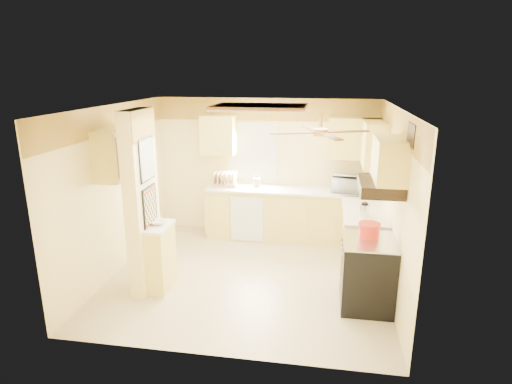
% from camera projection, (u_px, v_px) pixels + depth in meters
% --- Properties ---
extents(floor, '(4.00, 4.00, 0.00)m').
position_uv_depth(floor, '(248.00, 276.00, 6.42)').
color(floor, tan).
rests_on(floor, ground).
extents(ceiling, '(4.00, 4.00, 0.00)m').
position_uv_depth(ceiling, '(247.00, 107.00, 5.73)').
color(ceiling, white).
rests_on(ceiling, wall_back).
extents(wall_back, '(4.00, 0.00, 4.00)m').
position_uv_depth(wall_back, '(266.00, 167.00, 7.88)').
color(wall_back, '#FFE99B').
rests_on(wall_back, floor).
extents(wall_front, '(4.00, 0.00, 4.00)m').
position_uv_depth(wall_front, '(213.00, 249.00, 4.28)').
color(wall_front, '#FFE99B').
rests_on(wall_front, floor).
extents(wall_left, '(0.00, 3.80, 3.80)m').
position_uv_depth(wall_left, '(116.00, 190.00, 6.39)').
color(wall_left, '#FFE99B').
rests_on(wall_left, floor).
extents(wall_right, '(0.00, 3.80, 3.80)m').
position_uv_depth(wall_right, '(393.00, 203.00, 5.77)').
color(wall_right, '#FFE99B').
rests_on(wall_right, floor).
extents(wallpaper_border, '(4.00, 0.02, 0.40)m').
position_uv_depth(wallpaper_border, '(266.00, 110.00, 7.57)').
color(wallpaper_border, yellow).
rests_on(wallpaper_border, wall_back).
extents(partition_column, '(0.20, 0.70, 2.50)m').
position_uv_depth(partition_column, '(142.00, 203.00, 5.77)').
color(partition_column, '#FFE99B').
rests_on(partition_column, floor).
extents(partition_ledge, '(0.25, 0.55, 0.90)m').
position_uv_depth(partition_ledge, '(161.00, 258.00, 5.95)').
color(partition_ledge, '#EBD25F').
rests_on(partition_ledge, floor).
extents(ledge_top, '(0.28, 0.58, 0.04)m').
position_uv_depth(ledge_top, '(159.00, 227.00, 5.82)').
color(ledge_top, white).
rests_on(ledge_top, partition_ledge).
extents(lower_cabinets_back, '(3.00, 0.60, 0.90)m').
position_uv_depth(lower_cabinets_back, '(291.00, 215.00, 7.74)').
color(lower_cabinets_back, '#EBD25F').
rests_on(lower_cabinets_back, floor).
extents(lower_cabinets_right, '(0.60, 1.40, 0.90)m').
position_uv_depth(lower_cabinets_right, '(363.00, 240.00, 6.60)').
color(lower_cabinets_right, '#EBD25F').
rests_on(lower_cabinets_right, floor).
extents(countertop_back, '(3.04, 0.64, 0.04)m').
position_uv_depth(countertop_back, '(291.00, 190.00, 7.60)').
color(countertop_back, white).
rests_on(countertop_back, lower_cabinets_back).
extents(countertop_right, '(0.64, 1.44, 0.04)m').
position_uv_depth(countertop_right, '(364.00, 211.00, 6.47)').
color(countertop_right, white).
rests_on(countertop_right, lower_cabinets_right).
extents(dishwasher_panel, '(0.58, 0.02, 0.80)m').
position_uv_depth(dishwasher_panel, '(247.00, 219.00, 7.56)').
color(dishwasher_panel, white).
rests_on(dishwasher_panel, lower_cabinets_back).
extents(window, '(0.92, 0.02, 1.02)m').
position_uv_depth(window, '(253.00, 151.00, 7.82)').
color(window, white).
rests_on(window, wall_back).
extents(upper_cab_back_left, '(0.60, 0.35, 0.70)m').
position_uv_depth(upper_cab_back_left, '(218.00, 135.00, 7.68)').
color(upper_cab_back_left, '#EBD25F').
rests_on(upper_cab_back_left, wall_back).
extents(upper_cab_back_right, '(0.90, 0.35, 0.70)m').
position_uv_depth(upper_cab_back_right, '(355.00, 138.00, 7.31)').
color(upper_cab_back_right, '#EBD25F').
rests_on(upper_cab_back_right, wall_back).
extents(upper_cab_right, '(0.35, 1.00, 0.70)m').
position_uv_depth(upper_cab_right, '(374.00, 143.00, 6.81)').
color(upper_cab_right, '#EBD25F').
rests_on(upper_cab_right, wall_right).
extents(upper_cab_left_wall, '(0.35, 0.75, 0.70)m').
position_uv_depth(upper_cab_left_wall, '(115.00, 154.00, 5.96)').
color(upper_cab_left_wall, '#EBD25F').
rests_on(upper_cab_left_wall, wall_left).
extents(upper_cab_over_stove, '(0.35, 0.76, 0.52)m').
position_uv_depth(upper_cab_over_stove, '(390.00, 160.00, 5.08)').
color(upper_cab_over_stove, '#EBD25F').
rests_on(upper_cab_over_stove, wall_right).
extents(stove, '(0.68, 0.77, 0.92)m').
position_uv_depth(stove, '(367.00, 273.00, 5.51)').
color(stove, black).
rests_on(stove, floor).
extents(range_hood, '(0.50, 0.76, 0.14)m').
position_uv_depth(range_hood, '(380.00, 186.00, 5.18)').
color(range_hood, black).
rests_on(range_hood, upper_cab_over_stove).
extents(poster_menu, '(0.02, 0.42, 0.57)m').
position_uv_depth(poster_menu, '(147.00, 160.00, 5.58)').
color(poster_menu, black).
rests_on(poster_menu, partition_column).
extents(poster_nashville, '(0.02, 0.42, 0.57)m').
position_uv_depth(poster_nashville, '(150.00, 207.00, 5.76)').
color(poster_nashville, black).
rests_on(poster_nashville, partition_column).
extents(ceiling_light_panel, '(1.35, 0.95, 0.06)m').
position_uv_depth(ceiling_light_panel, '(260.00, 107.00, 6.21)').
color(ceiling_light_panel, brown).
rests_on(ceiling_light_panel, ceiling).
extents(ceiling_fan, '(1.15, 1.15, 0.26)m').
position_uv_depth(ceiling_fan, '(320.00, 132.00, 4.97)').
color(ceiling_fan, gold).
rests_on(ceiling_fan, ceiling).
extents(vent_grate, '(0.02, 0.40, 0.25)m').
position_uv_depth(vent_grate, '(412.00, 135.00, 4.63)').
color(vent_grate, black).
rests_on(vent_grate, wall_right).
extents(microwave, '(0.55, 0.41, 0.28)m').
position_uv_depth(microwave, '(347.00, 184.00, 7.38)').
color(microwave, white).
rests_on(microwave, countertop_back).
extents(bowl, '(0.25, 0.25, 0.05)m').
position_uv_depth(bowl, '(158.00, 222.00, 5.86)').
color(bowl, white).
rests_on(bowl, ledge_top).
extents(dutch_oven, '(0.28, 0.28, 0.19)m').
position_uv_depth(dutch_oven, '(369.00, 230.00, 5.46)').
color(dutch_oven, red).
rests_on(dutch_oven, stove).
extents(kettle, '(0.13, 0.13, 0.21)m').
position_uv_depth(kettle, '(364.00, 210.00, 6.15)').
color(kettle, silver).
rests_on(kettle, countertop_right).
extents(dish_rack, '(0.45, 0.34, 0.25)m').
position_uv_depth(dish_rack, '(225.00, 181.00, 7.81)').
color(dish_rack, tan).
rests_on(dish_rack, countertop_back).
extents(utensil_crock, '(0.12, 0.12, 0.25)m').
position_uv_depth(utensil_crock, '(257.00, 182.00, 7.74)').
color(utensil_crock, white).
rests_on(utensil_crock, countertop_back).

